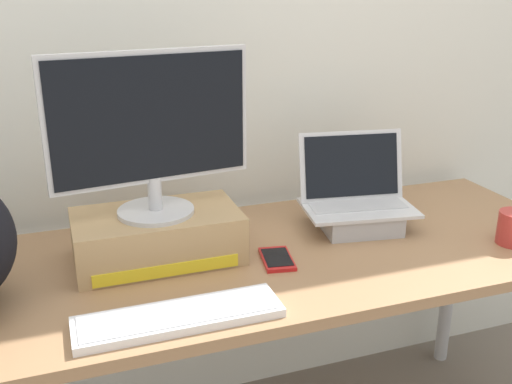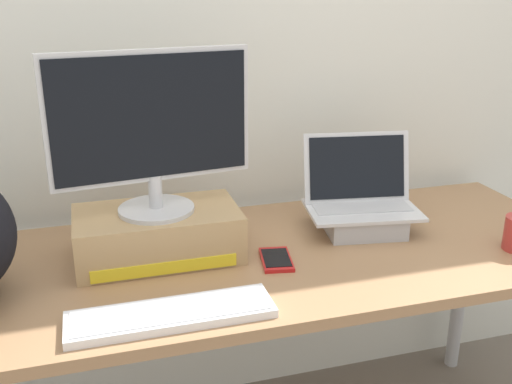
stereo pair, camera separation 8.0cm
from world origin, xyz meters
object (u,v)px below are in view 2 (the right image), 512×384
(desktop_monitor, at_px, (152,130))
(open_laptop, at_px, (361,211))
(toner_box_yellow, at_px, (158,234))
(external_keyboard, at_px, (171,314))
(cell_phone, at_px, (276,259))

(desktop_monitor, xyz_separation_m, open_laptop, (0.60, 0.02, -0.29))
(toner_box_yellow, distance_m, external_keyboard, 0.33)
(desktop_monitor, bearing_deg, external_keyboard, -100.04)
(open_laptop, distance_m, external_keyboard, 0.71)
(toner_box_yellow, height_order, external_keyboard, toner_box_yellow)
(toner_box_yellow, relative_size, open_laptop, 1.22)
(toner_box_yellow, distance_m, open_laptop, 0.60)
(external_keyboard, bearing_deg, toner_box_yellow, 86.88)
(cell_phone, bearing_deg, external_keyboard, -137.01)
(open_laptop, distance_m, cell_phone, 0.35)
(desktop_monitor, bearing_deg, open_laptop, -5.11)
(open_laptop, relative_size, external_keyboard, 0.78)
(toner_box_yellow, distance_m, desktop_monitor, 0.28)
(toner_box_yellow, xyz_separation_m, desktop_monitor, (0.00, -0.00, 0.28))
(external_keyboard, bearing_deg, open_laptop, 28.74)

